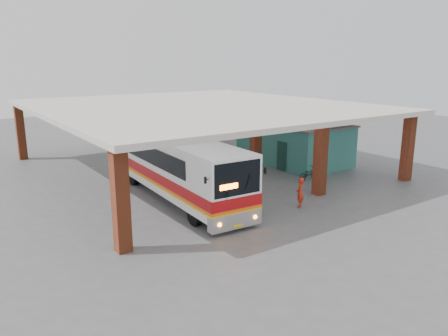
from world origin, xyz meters
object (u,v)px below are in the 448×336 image
at_px(red_chair, 252,158).
at_px(motorcycle, 309,174).
at_px(coach_bus, 176,166).
at_px(pedestrian, 300,193).

bearing_deg(red_chair, motorcycle, -83.27).
relative_size(coach_bus, pedestrian, 7.92).
bearing_deg(pedestrian, red_chair, -158.43).
height_order(pedestrian, red_chair, pedestrian).
relative_size(pedestrian, red_chair, 2.04).
distance_m(coach_bus, pedestrian, 7.12).
distance_m(coach_bus, motorcycle, 9.16).
xyz_separation_m(coach_bus, red_chair, (8.96, 4.36, -1.50)).
xyz_separation_m(pedestrian, red_chair, (4.37, 9.69, -0.45)).
relative_size(coach_bus, red_chair, 16.19).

